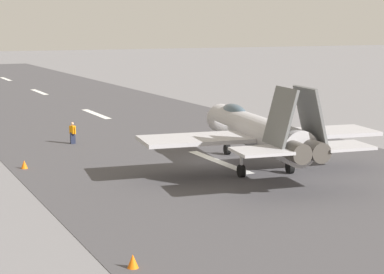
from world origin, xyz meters
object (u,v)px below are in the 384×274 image
object	(u,v)px
marker_cone_near	(133,261)
fighter_jet	(254,130)
crew_person	(73,133)
marker_cone_mid	(24,165)

from	to	relation	value
marker_cone_near	fighter_jet	bearing A→B (deg)	-45.91
fighter_jet	crew_person	size ratio (longest dim) A/B	10.38
marker_cone_mid	marker_cone_near	bearing A→B (deg)	180.00
fighter_jet	marker_cone_near	size ratio (longest dim) A/B	31.85
marker_cone_near	marker_cone_mid	bearing A→B (deg)	0.00
fighter_jet	marker_cone_near	xyz separation A→B (m)	(-12.62, 13.03, -2.21)
fighter_jet	marker_cone_near	bearing A→B (deg)	134.09
crew_person	marker_cone_mid	size ratio (longest dim) A/B	3.07
marker_cone_near	marker_cone_mid	world-z (taller)	same
marker_cone_near	marker_cone_mid	distance (m)	19.04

